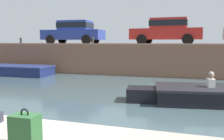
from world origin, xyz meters
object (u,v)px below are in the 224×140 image
at_px(car_left_inner_red, 167,30).
at_px(boat_moored_west_navy, 10,70).
at_px(backpack_on_ledge, 26,131).
at_px(mooring_bollard_west, 21,41).
at_px(car_leftmost_blue, 74,32).
at_px(mooring_bollard_mid, 93,41).

bearing_deg(car_left_inner_red, boat_moored_west_navy, -159.16).
distance_m(boat_moored_west_navy, backpack_on_ledge, 12.93).
bearing_deg(car_left_inner_red, mooring_bollard_west, -169.63).
xyz_separation_m(car_leftmost_blue, mooring_bollard_west, (-2.96, -1.66, -0.61)).
relative_size(boat_moored_west_navy, mooring_bollard_mid, 12.38).
height_order(boat_moored_west_navy, backpack_on_ledge, backpack_on_ledge).
xyz_separation_m(car_leftmost_blue, car_left_inner_red, (6.08, -0.00, 0.00)).
bearing_deg(mooring_bollard_mid, mooring_bollard_west, 180.00).
relative_size(boat_moored_west_navy, car_left_inner_red, 1.32).
distance_m(mooring_bollard_west, backpack_on_ledge, 14.47).
height_order(boat_moored_west_navy, car_leftmost_blue, car_leftmost_blue).
relative_size(mooring_bollard_west, backpack_on_ledge, 1.09).
bearing_deg(car_left_inner_red, backpack_on_ledge, -91.47).
distance_m(boat_moored_west_navy, mooring_bollard_mid, 5.13).
xyz_separation_m(boat_moored_west_navy, car_left_inner_red, (8.66, 3.30, 2.31)).
bearing_deg(backpack_on_ledge, car_left_inner_red, 88.53).
bearing_deg(backpack_on_ledge, mooring_bollard_mid, 108.12).
relative_size(mooring_bollard_mid, backpack_on_ledge, 1.09).
xyz_separation_m(mooring_bollard_mid, backpack_on_ledge, (3.77, -11.51, -0.99)).
distance_m(car_leftmost_blue, mooring_bollard_mid, 2.65).
bearing_deg(mooring_bollard_west, backpack_on_ledge, -52.92).
relative_size(car_leftmost_blue, backpack_on_ledge, 9.94).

